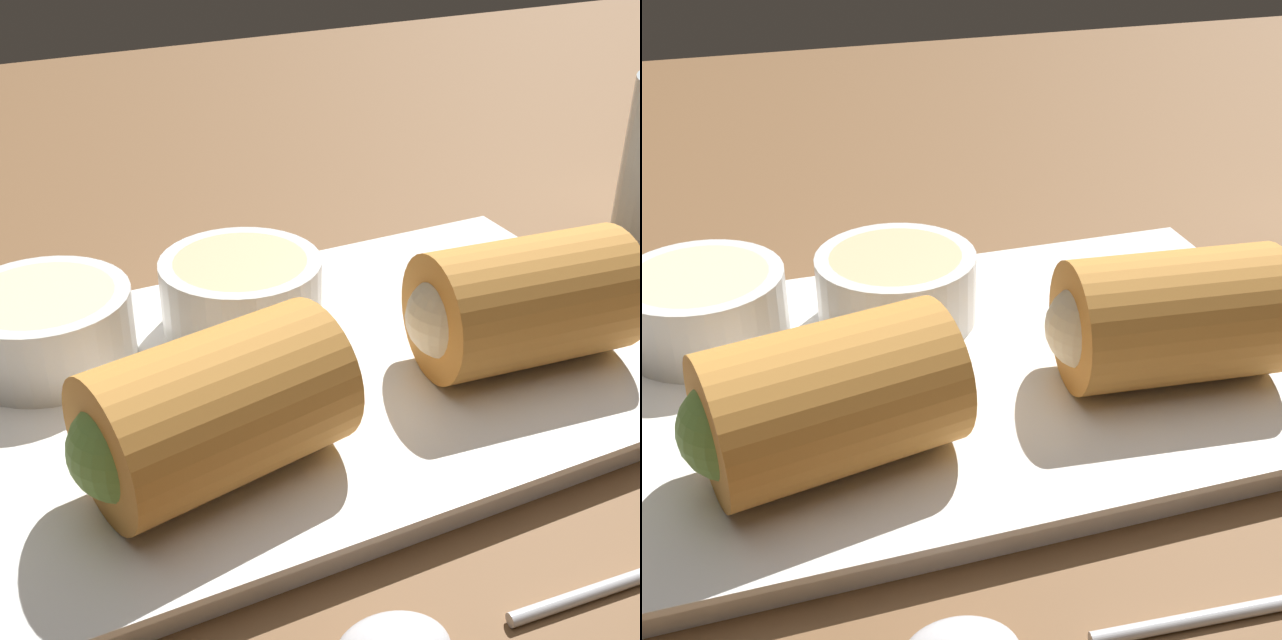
{
  "view_description": "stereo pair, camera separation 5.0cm",
  "coord_description": "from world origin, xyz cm",
  "views": [
    {
      "loc": [
        -16.36,
        -27.32,
        24.9
      ],
      "look_at": [
        -1.75,
        2.44,
        5.77
      ],
      "focal_mm": 50.0,
      "sensor_mm": 36.0,
      "label": 1
    },
    {
      "loc": [
        -11.72,
        -29.18,
        24.9
      ],
      "look_at": [
        -1.75,
        2.44,
        5.77
      ],
      "focal_mm": 50.0,
      "sensor_mm": 36.0,
      "label": 2
    }
  ],
  "objects": [
    {
      "name": "spoon",
      "position": [
        -5.0,
        -11.9,
        2.59
      ],
      "size": [
        15.35,
        3.14,
        1.29
      ],
      "color": "silver",
      "rests_on": "table_surface"
    },
    {
      "name": "roll_front_left",
      "position": [
        -8.84,
        -2.63,
        6.33
      ],
      "size": [
        10.41,
        7.24,
        5.67
      ],
      "color": "#C68438",
      "rests_on": "serving_plate"
    },
    {
      "name": "dipping_bowl_far",
      "position": [
        -12.32,
        8.04,
        5.32
      ],
      "size": [
        7.56,
        7.56,
        3.34
      ],
      "color": "silver",
      "rests_on": "serving_plate"
    },
    {
      "name": "roll_front_right",
      "position": [
        5.9,
        -0.89,
        6.33
      ],
      "size": [
        10.27,
        6.53,
        5.67
      ],
      "color": "#C68438",
      "rests_on": "serving_plate"
    },
    {
      "name": "dipping_bowl_near",
      "position": [
        -3.46,
        7.32,
        5.32
      ],
      "size": [
        7.56,
        7.56,
        3.34
      ],
      "color": "silver",
      "rests_on": "serving_plate"
    },
    {
      "name": "serving_plate",
      "position": [
        -1.75,
        2.44,
        2.76
      ],
      "size": [
        32.29,
        20.97,
        1.5
      ],
      "color": "white",
      "rests_on": "table_surface"
    },
    {
      "name": "table_surface",
      "position": [
        0.0,
        0.0,
        1.0
      ],
      "size": [
        180.0,
        140.0,
        2.0
      ],
      "color": "brown",
      "rests_on": "ground"
    }
  ]
}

